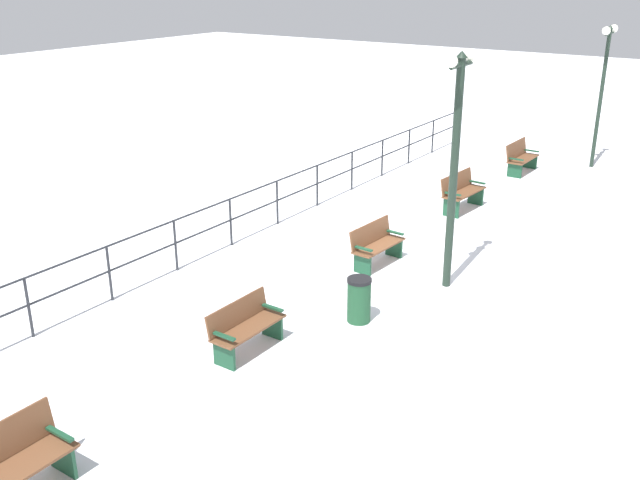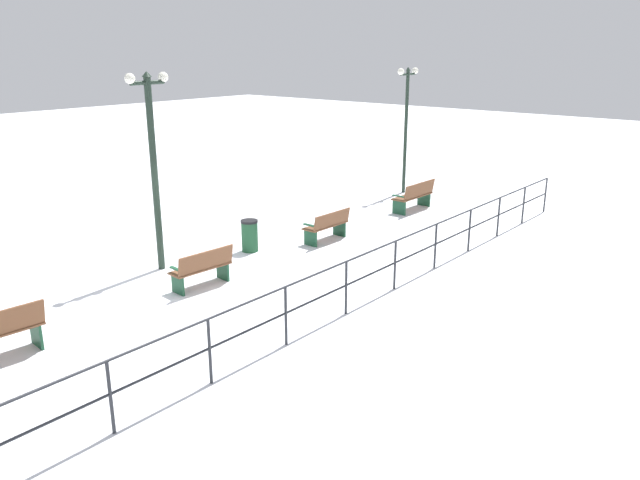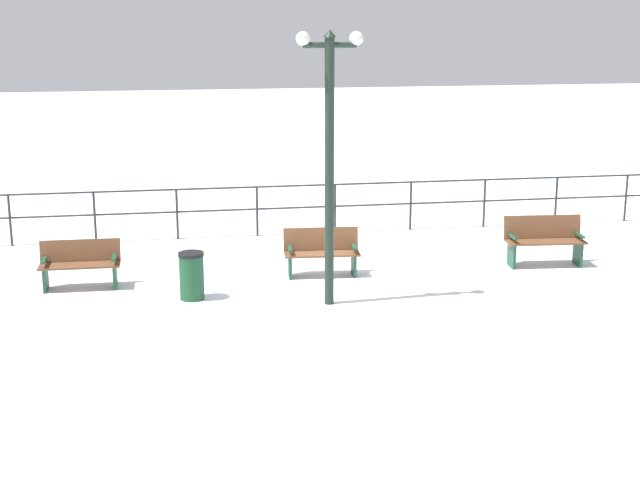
{
  "view_description": "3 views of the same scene",
  "coord_description": "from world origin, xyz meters",
  "px_view_note": "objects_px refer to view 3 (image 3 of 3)",
  "views": [
    {
      "loc": [
        6.66,
        -12.08,
        5.83
      ],
      "look_at": [
        -0.9,
        -0.87,
        0.64
      ],
      "focal_mm": 40.31,
      "sensor_mm": 36.0,
      "label": 1
    },
    {
      "loc": [
        -10.04,
        8.05,
        4.95
      ],
      "look_at": [
        -1.9,
        -1.74,
        1.01
      ],
      "focal_mm": 35.15,
      "sensor_mm": 36.0,
      "label": 2
    },
    {
      "loc": [
        15.97,
        -2.75,
        4.78
      ],
      "look_at": [
        -1.04,
        0.14,
        0.42
      ],
      "focal_mm": 51.83,
      "sensor_mm": 36.0,
      "label": 3
    }
  ],
  "objects_px": {
    "bench_third": "(322,252)",
    "bench_second": "(80,264)",
    "bench_fourth": "(544,240)",
    "lamppost_middle": "(329,141)",
    "trash_bin": "(192,276)"
  },
  "relations": [
    {
      "from": "bench_third",
      "to": "bench_second",
      "type": "bearing_deg",
      "value": -85.24
    },
    {
      "from": "trash_bin",
      "to": "bench_fourth",
      "type": "bearing_deg",
      "value": 98.58
    },
    {
      "from": "bench_second",
      "to": "bench_fourth",
      "type": "distance_m",
      "value": 8.59
    },
    {
      "from": "bench_third",
      "to": "lamppost_middle",
      "type": "bearing_deg",
      "value": -1.58
    },
    {
      "from": "bench_second",
      "to": "bench_third",
      "type": "distance_m",
      "value": 4.3
    },
    {
      "from": "bench_fourth",
      "to": "trash_bin",
      "type": "height_order",
      "value": "bench_fourth"
    },
    {
      "from": "bench_third",
      "to": "bench_fourth",
      "type": "distance_m",
      "value": 4.29
    },
    {
      "from": "bench_fourth",
      "to": "lamppost_middle",
      "type": "distance_m",
      "value": 5.24
    },
    {
      "from": "bench_third",
      "to": "bench_fourth",
      "type": "xyz_separation_m",
      "value": [
        0.03,
        4.29,
        0.04
      ]
    },
    {
      "from": "lamppost_middle",
      "to": "bench_third",
      "type": "bearing_deg",
      "value": 174.48
    },
    {
      "from": "bench_third",
      "to": "lamppost_middle",
      "type": "xyz_separation_m",
      "value": [
        1.68,
        -0.16,
        2.26
      ]
    },
    {
      "from": "bench_second",
      "to": "trash_bin",
      "type": "height_order",
      "value": "bench_second"
    },
    {
      "from": "bench_fourth",
      "to": "trash_bin",
      "type": "xyz_separation_m",
      "value": [
        1.01,
        -6.69,
        -0.08
      ]
    },
    {
      "from": "bench_fourth",
      "to": "lamppost_middle",
      "type": "relative_size",
      "value": 0.34
    },
    {
      "from": "bench_second",
      "to": "lamppost_middle",
      "type": "height_order",
      "value": "lamppost_middle"
    }
  ]
}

